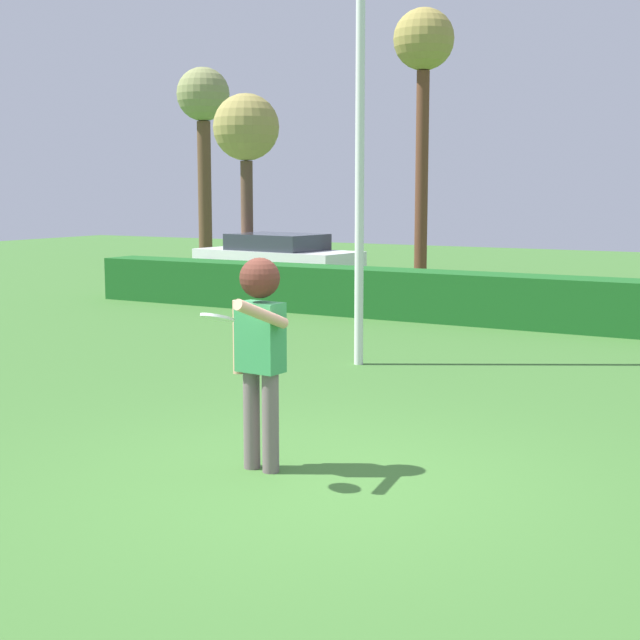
{
  "coord_description": "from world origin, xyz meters",
  "views": [
    {
      "loc": [
        3.62,
        -6.25,
        2.33
      ],
      "look_at": [
        -0.51,
        1.04,
        1.15
      ],
      "focal_mm": 51.92,
      "sensor_mm": 36.0,
      "label": 1
    }
  ],
  "objects_px": {
    "lamppost": "(360,123)",
    "bare_elm_tree": "(423,58)",
    "person": "(259,337)",
    "parked_car_white": "(277,257)",
    "maple_tree": "(246,133)",
    "birch_tree": "(203,109)",
    "frisbee": "(217,318)"
  },
  "relations": [
    {
      "from": "lamppost",
      "to": "bare_elm_tree",
      "type": "relative_size",
      "value": 0.85
    },
    {
      "from": "person",
      "to": "lamppost",
      "type": "distance_m",
      "value": 5.27
    },
    {
      "from": "parked_car_white",
      "to": "maple_tree",
      "type": "relative_size",
      "value": 0.91
    },
    {
      "from": "parked_car_white",
      "to": "birch_tree",
      "type": "relative_size",
      "value": 0.72
    },
    {
      "from": "person",
      "to": "parked_car_white",
      "type": "xyz_separation_m",
      "value": [
        -8.1,
        13.16,
        -0.45
      ]
    },
    {
      "from": "bare_elm_tree",
      "to": "birch_tree",
      "type": "distance_m",
      "value": 8.6
    },
    {
      "from": "parked_car_white",
      "to": "frisbee",
      "type": "bearing_deg",
      "value": -59.51
    },
    {
      "from": "bare_elm_tree",
      "to": "maple_tree",
      "type": "height_order",
      "value": "bare_elm_tree"
    },
    {
      "from": "person",
      "to": "bare_elm_tree",
      "type": "distance_m",
      "value": 16.93
    },
    {
      "from": "person",
      "to": "frisbee",
      "type": "distance_m",
      "value": 0.59
    },
    {
      "from": "birch_tree",
      "to": "lamppost",
      "type": "bearing_deg",
      "value": -46.88
    },
    {
      "from": "frisbee",
      "to": "birch_tree",
      "type": "xyz_separation_m",
      "value": [
        -13.53,
        18.11,
        3.46
      ]
    },
    {
      "from": "frisbee",
      "to": "parked_car_white",
      "type": "xyz_separation_m",
      "value": [
        -8.07,
        13.7,
        -0.67
      ]
    },
    {
      "from": "lamppost",
      "to": "person",
      "type": "bearing_deg",
      "value": -72.59
    },
    {
      "from": "bare_elm_tree",
      "to": "parked_car_white",
      "type": "bearing_deg",
      "value": -140.92
    },
    {
      "from": "frisbee",
      "to": "bare_elm_tree",
      "type": "xyz_separation_m",
      "value": [
        -5.21,
        16.02,
        4.2
      ]
    },
    {
      "from": "person",
      "to": "lamppost",
      "type": "xyz_separation_m",
      "value": [
        -1.45,
        4.64,
        2.05
      ]
    },
    {
      "from": "bare_elm_tree",
      "to": "person",
      "type": "bearing_deg",
      "value": -71.29
    },
    {
      "from": "lamppost",
      "to": "parked_car_white",
      "type": "height_order",
      "value": "lamppost"
    },
    {
      "from": "frisbee",
      "to": "lamppost",
      "type": "distance_m",
      "value": 5.68
    },
    {
      "from": "frisbee",
      "to": "bare_elm_tree",
      "type": "height_order",
      "value": "bare_elm_tree"
    },
    {
      "from": "person",
      "to": "lamppost",
      "type": "relative_size",
      "value": 0.31
    },
    {
      "from": "frisbee",
      "to": "birch_tree",
      "type": "distance_m",
      "value": 22.86
    },
    {
      "from": "lamppost",
      "to": "maple_tree",
      "type": "xyz_separation_m",
      "value": [
        -7.99,
        9.2,
        0.6
      ]
    },
    {
      "from": "lamppost",
      "to": "birch_tree",
      "type": "height_order",
      "value": "birch_tree"
    },
    {
      "from": "maple_tree",
      "to": "bare_elm_tree",
      "type": "bearing_deg",
      "value": 21.36
    },
    {
      "from": "birch_tree",
      "to": "maple_tree",
      "type": "relative_size",
      "value": 1.28
    },
    {
      "from": "frisbee",
      "to": "lamppost",
      "type": "bearing_deg",
      "value": 105.38
    },
    {
      "from": "bare_elm_tree",
      "to": "birch_tree",
      "type": "height_order",
      "value": "bare_elm_tree"
    },
    {
      "from": "lamppost",
      "to": "birch_tree",
      "type": "bearing_deg",
      "value": 133.12
    },
    {
      "from": "bare_elm_tree",
      "to": "maple_tree",
      "type": "bearing_deg",
      "value": -158.64
    },
    {
      "from": "bare_elm_tree",
      "to": "birch_tree",
      "type": "relative_size",
      "value": 1.11
    }
  ]
}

